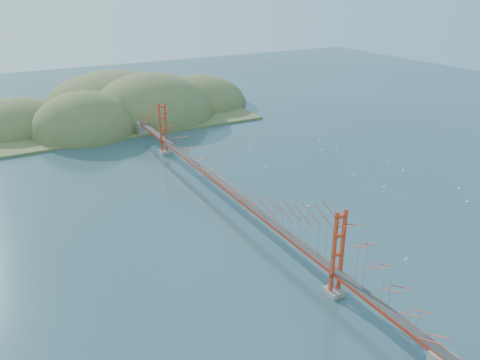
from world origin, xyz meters
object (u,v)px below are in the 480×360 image
sailboat_1 (384,187)px  sailboat_0 (308,206)px  sailboat_2 (467,201)px  bridge (224,166)px

sailboat_1 → sailboat_0: (-17.64, 0.35, -0.01)m
sailboat_2 → sailboat_1: size_ratio=0.97×
sailboat_0 → bridge: bearing=144.9°
bridge → sailboat_1: bridge is taller
bridge → sailboat_0: bridge is taller
sailboat_2 → sailboat_1: bearing=124.6°
sailboat_0 → sailboat_1: bearing=-1.2°
bridge → sailboat_1: 31.86m
sailboat_2 → bridge: bearing=151.2°
sailboat_2 → sailboat_1: (-8.25, 11.97, 0.00)m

